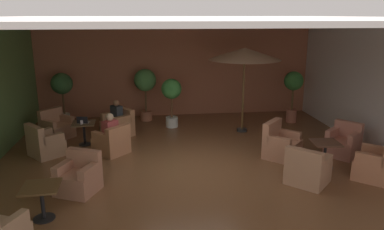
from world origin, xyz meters
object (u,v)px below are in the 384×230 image
object	(u,v)px
armchair_mid_center_north	(79,177)
open_laptop	(83,121)
cafe_table_front_left	(84,128)
potted_tree_right_corner	(62,88)
armchair_front_right_south	(343,143)
potted_tree_mid_left	(171,94)
armchair_front_left_north	(112,143)
cafe_table_mid_center	(42,195)
armchair_front_left_east	(118,125)
potted_tree_left_corner	(145,84)
armchair_front_left_west	(45,144)
armchair_front_right_east	(375,165)
patron_blue_shirt	(117,112)
patron_by_window	(110,127)
armchair_front_left_south	(57,128)
potted_tree_mid_right	(293,87)
iced_drink_cup	(82,122)
patio_umbrella_tall_red	(245,54)
cafe_table_front_right	(325,150)
armchair_front_right_north	(307,170)

from	to	relation	value
armchair_mid_center_north	open_laptop	world-z (taller)	open_laptop
cafe_table_front_left	potted_tree_right_corner	distance (m)	2.48
armchair_front_right_south	potted_tree_mid_left	distance (m)	5.29
armchair_front_left_north	armchair_mid_center_north	world-z (taller)	armchair_mid_center_north
cafe_table_mid_center	armchair_front_left_east	bearing A→B (deg)	77.74
cafe_table_mid_center	potted_tree_right_corner	xyz separation A→B (m)	(-0.82, 6.13, 0.77)
potted_tree_left_corner	open_laptop	xyz separation A→B (m)	(-1.73, -2.36, -0.57)
armchair_front_right_south	potted_tree_right_corner	bearing A→B (deg)	153.62
cafe_table_mid_center	potted_tree_left_corner	xyz separation A→B (m)	(1.86, 6.29, 0.79)
armchair_front_left_west	potted_tree_mid_left	world-z (taller)	potted_tree_mid_left
armchair_front_left_north	open_laptop	world-z (taller)	open_laptop
armchair_front_left_east	cafe_table_mid_center	distance (m)	4.81
armchair_front_left_north	potted_tree_right_corner	bearing A→B (deg)	121.03
armchair_front_right_east	patron_blue_shirt	size ratio (longest dim) A/B	1.65
armchair_front_right_east	potted_tree_right_corner	distance (m)	9.37
patron_by_window	open_laptop	world-z (taller)	patron_by_window
armchair_front_left_east	potted_tree_right_corner	size ratio (longest dim) A/B	0.63
armchair_front_left_south	armchair_front_right_east	xyz separation A→B (m)	(7.64, -3.85, 0.01)
potted_tree_mid_right	iced_drink_cup	world-z (taller)	potted_tree_mid_right
armchair_front_right_south	patron_by_window	bearing A→B (deg)	171.46
armchair_front_left_west	patio_umbrella_tall_red	xyz separation A→B (m)	(5.58, 1.43, 2.08)
open_laptop	patron_blue_shirt	bearing A→B (deg)	40.80
armchair_front_left_south	patron_by_window	bearing A→B (deg)	-41.38
potted_tree_left_corner	potted_tree_mid_right	bearing A→B (deg)	-9.79
cafe_table_front_right	iced_drink_cup	xyz separation A→B (m)	(-5.95, 2.24, 0.25)
armchair_front_left_west	potted_tree_mid_right	bearing A→B (deg)	16.54
armchair_front_left_west	armchair_front_left_south	bearing A→B (deg)	90.89
cafe_table_front_right	potted_tree_right_corner	xyz separation A→B (m)	(-6.88, 4.53, 0.80)
cafe_table_front_left	cafe_table_front_right	xyz separation A→B (m)	(5.92, -2.38, -0.04)
armchair_front_left_south	armchair_front_right_east	world-z (taller)	armchair_front_right_east
armchair_front_left_east	iced_drink_cup	distance (m)	1.32
armchair_front_left_south	iced_drink_cup	xyz separation A→B (m)	(0.88, -0.86, 0.39)
cafe_table_front_right	armchair_front_right_east	world-z (taller)	armchair_front_right_east
armchair_front_right_south	potted_tree_left_corner	xyz separation A→B (m)	(-5.04, 4.00, 0.94)
cafe_table_front_left	open_laptop	world-z (taller)	open_laptop
open_laptop	patron_by_window	bearing A→B (deg)	-42.68
patron_blue_shirt	cafe_table_front_right	bearing A→B (deg)	-31.37
cafe_table_front_right	armchair_front_right_north	world-z (taller)	armchair_front_right_north
armchair_front_left_west	armchair_front_right_east	distance (m)	7.98
armchair_front_left_east	potted_tree_left_corner	world-z (taller)	potted_tree_left_corner
iced_drink_cup	armchair_front_left_west	bearing A→B (deg)	-144.50
potted_tree_mid_left	iced_drink_cup	distance (m)	3.05
armchair_front_right_north	patio_umbrella_tall_red	size ratio (longest dim) A/B	0.43
armchair_front_left_south	patron_blue_shirt	distance (m)	1.82
armchair_front_left_west	iced_drink_cup	world-z (taller)	armchair_front_left_west
cafe_table_front_right	patio_umbrella_tall_red	world-z (taller)	patio_umbrella_tall_red
open_laptop	armchair_front_left_south	bearing A→B (deg)	139.82
armchair_front_right_north	potted_tree_left_corner	distance (m)	6.52
armchair_front_left_west	potted_tree_mid_right	xyz separation A→B (m)	(7.50, 2.23, 0.89)
armchair_front_left_east	patio_umbrella_tall_red	xyz separation A→B (m)	(3.81, -0.06, 2.08)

